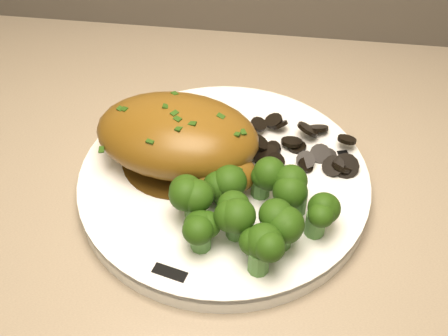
# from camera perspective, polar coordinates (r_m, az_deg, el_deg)

# --- Properties ---
(counter) EXTENTS (1.91, 0.64, 0.95)m
(counter) POSITION_cam_1_polar(r_m,az_deg,el_deg) (1.03, -21.12, -15.43)
(counter) COLOR brown
(counter) RESTS_ON ground
(plate) EXTENTS (0.38, 0.38, 0.02)m
(plate) POSITION_cam_1_polar(r_m,az_deg,el_deg) (0.59, 0.00, -1.37)
(plate) COLOR white
(plate) RESTS_ON counter
(rim_accent_0) EXTENTS (0.02, 0.03, 0.00)m
(rim_accent_0) POSITION_cam_1_polar(r_m,az_deg,el_deg) (0.61, 12.28, 0.69)
(rim_accent_0) COLOR black
(rim_accent_0) RESTS_ON plate
(rim_accent_1) EXTENTS (0.03, 0.03, 0.00)m
(rim_accent_1) POSITION_cam_1_polar(r_m,az_deg,el_deg) (0.67, -7.12, 5.73)
(rim_accent_1) COLOR black
(rim_accent_1) RESTS_ON plate
(rim_accent_2) EXTENTS (0.03, 0.02, 0.00)m
(rim_accent_2) POSITION_cam_1_polar(r_m,az_deg,el_deg) (0.51, -5.53, -10.56)
(rim_accent_2) COLOR black
(rim_accent_2) RESTS_ON plate
(gravy_pool) EXTENTS (0.12, 0.12, 0.00)m
(gravy_pool) POSITION_cam_1_polar(r_m,az_deg,el_deg) (0.60, -4.60, 1.02)
(gravy_pool) COLOR #3E280B
(gravy_pool) RESTS_ON plate
(chicken_breast) EXTENTS (0.18, 0.13, 0.07)m
(chicken_breast) POSITION_cam_1_polar(r_m,az_deg,el_deg) (0.58, -4.32, 2.95)
(chicken_breast) COLOR brown
(chicken_breast) RESTS_ON plate
(mushroom_pile) EXTENTS (0.10, 0.08, 0.03)m
(mushroom_pile) POSITION_cam_1_polar(r_m,az_deg,el_deg) (0.61, 8.03, 1.81)
(mushroom_pile) COLOR black
(mushroom_pile) RESTS_ON plate
(broccoli_florets) EXTENTS (0.14, 0.12, 0.05)m
(broccoli_florets) POSITION_cam_1_polar(r_m,az_deg,el_deg) (0.52, 2.88, -4.24)
(broccoli_florets) COLOR #4B8036
(broccoli_florets) RESTS_ON plate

